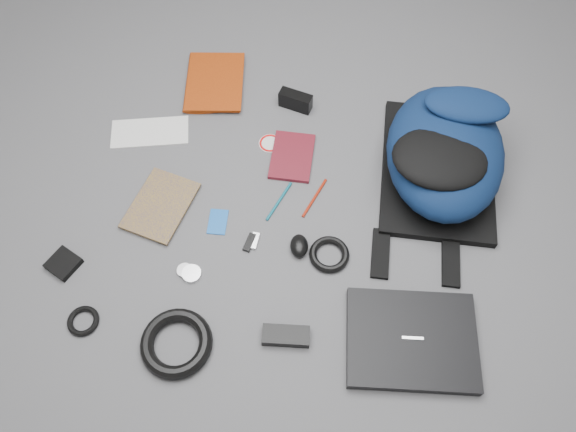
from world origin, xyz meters
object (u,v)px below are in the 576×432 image
(laptop, at_px, (411,340))
(pouch, at_px, (63,264))
(power_brick, at_px, (286,336))
(comic_book, at_px, (137,197))
(textbook_red, at_px, (186,82))
(dvd_case, at_px, (292,156))
(backpack, at_px, (445,151))
(compact_camera, at_px, (296,101))
(mouse, at_px, (299,246))

(laptop, height_order, pouch, laptop)
(power_brick, bearing_deg, comic_book, 139.71)
(textbook_red, height_order, dvd_case, textbook_red)
(backpack, bearing_deg, comic_book, -166.66)
(compact_camera, bearing_deg, comic_book, -120.92)
(mouse, height_order, power_brick, mouse)
(textbook_red, bearing_deg, comic_book, -103.20)
(comic_book, relative_size, compact_camera, 2.07)
(backpack, distance_m, compact_camera, 0.51)
(laptop, height_order, textbook_red, laptop)
(dvd_case, xyz_separation_m, pouch, (-0.49, -0.55, 0.00))
(textbook_red, distance_m, mouse, 0.72)
(mouse, height_order, pouch, mouse)
(backpack, distance_m, dvd_case, 0.46)
(comic_book, bearing_deg, compact_camera, 58.44)
(comic_book, height_order, power_brick, power_brick)
(backpack, xyz_separation_m, comic_book, (-0.84, -0.38, -0.10))
(compact_camera, bearing_deg, mouse, -66.76)
(compact_camera, distance_m, power_brick, 0.78)
(backpack, relative_size, textbook_red, 2.05)
(dvd_case, distance_m, mouse, 0.32)
(dvd_case, bearing_deg, comic_book, -154.22)
(laptop, relative_size, pouch, 4.30)
(power_brick, bearing_deg, backpack, 51.68)
(compact_camera, height_order, mouse, compact_camera)
(power_brick, bearing_deg, laptop, 1.28)
(laptop, height_order, mouse, mouse)
(textbook_red, bearing_deg, power_brick, -68.31)
(compact_camera, bearing_deg, power_brick, -69.72)
(comic_book, xyz_separation_m, pouch, (-0.10, -0.26, 0.00))
(comic_book, distance_m, pouch, 0.28)
(backpack, height_order, compact_camera, backpack)
(compact_camera, height_order, pouch, compact_camera)
(mouse, bearing_deg, comic_book, 159.73)
(compact_camera, distance_m, mouse, 0.52)
(pouch, bearing_deg, laptop, 5.40)
(mouse, bearing_deg, dvd_case, 92.15)
(power_brick, bearing_deg, mouse, 85.19)
(comic_book, relative_size, pouch, 2.84)
(power_brick, relative_size, pouch, 1.59)
(laptop, distance_m, mouse, 0.40)
(laptop, height_order, dvd_case, laptop)
(compact_camera, relative_size, pouch, 1.37)
(laptop, relative_size, comic_book, 1.51)
(power_brick, bearing_deg, textbook_red, 114.46)
(laptop, height_order, comic_book, laptop)
(dvd_case, distance_m, pouch, 0.74)
(backpack, height_order, dvd_case, backpack)
(compact_camera, height_order, power_brick, compact_camera)
(comic_book, relative_size, power_brick, 1.79)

